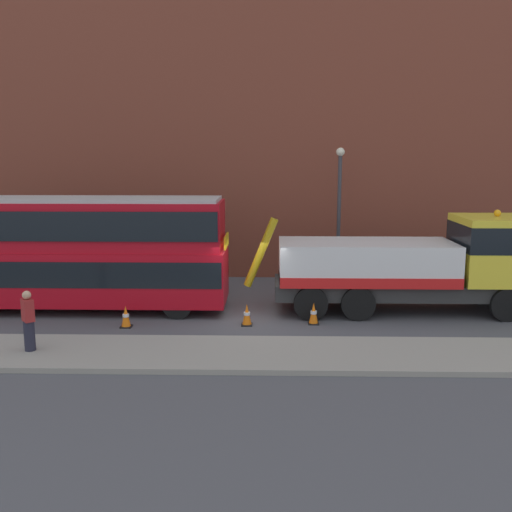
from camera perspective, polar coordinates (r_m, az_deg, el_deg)
The scene contains 10 objects.
ground_plane at distance 20.21m, azimuth -0.59°, elevation -5.87°, with size 120.00×120.00×0.00m, color #4C4C51.
near_kerb at distance 16.19m, azimuth -1.10°, elevation -9.71°, with size 60.00×2.80×0.15m, color gray.
building_facade at distance 26.40m, azimuth -0.10°, elevation 15.55°, with size 60.00×1.50×16.00m.
recovery_tow_truck at distance 21.00m, azimuth 15.64°, elevation -0.71°, with size 10.14×2.67×3.67m.
double_decker_bus at distance 21.46m, azimuth -17.82°, elevation 0.68°, with size 11.05×2.57×4.06m.
pedestrian_onlooker at distance 17.20m, azimuth -21.68°, elevation -6.07°, with size 0.45×0.47×1.71m.
traffic_cone_near_bus at distance 19.21m, azimuth -12.82°, elevation -5.93°, with size 0.36×0.36×0.72m.
traffic_cone_midway at distance 18.94m, azimuth -0.91°, elevation -5.90°, with size 0.36×0.36×0.72m.
traffic_cone_near_truck at distance 19.17m, azimuth 5.75°, elevation -5.76°, with size 0.36×0.36×0.72m.
street_lamp at distance 24.34m, azimuth 8.26°, elevation 5.07°, with size 0.36×0.36×5.83m.
Camera 1 is at (0.67, -19.42, 5.56)m, focal length 40.23 mm.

